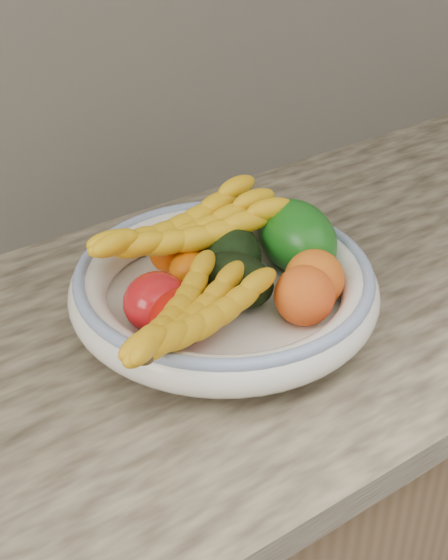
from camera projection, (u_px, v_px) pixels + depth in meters
kitchen_counter at (215, 528)px, 1.26m from camera, size 2.44×0.66×1.40m
fruit_bowl at (224, 288)px, 0.98m from camera, size 0.39×0.39×0.08m
clementine_back_left at (169, 254)px, 1.04m from camera, size 0.06×0.06×0.05m
clementine_back_right at (194, 249)px, 1.05m from camera, size 0.06×0.06×0.05m
clementine_back_mid at (190, 270)px, 1.01m from camera, size 0.07×0.07×0.05m
clementine_extra at (187, 254)px, 1.04m from camera, size 0.05×0.05×0.04m
tomato_left at (157, 303)px, 0.93m from camera, size 0.09×0.09×0.07m
tomato_near_left at (179, 317)px, 0.91m from camera, size 0.08×0.08×0.07m
avocado_center at (234, 280)px, 0.97m from camera, size 0.11×0.12×0.07m
avocado_right at (232, 253)px, 1.02m from camera, size 0.11×0.13×0.07m
green_mango at (297, 237)px, 1.03m from camera, size 0.12×0.14×0.12m
peach_front at (305, 295)px, 0.94m from camera, size 0.09×0.09×0.07m
peach_right at (314, 279)px, 0.96m from camera, size 0.10×0.10×0.07m
banana_bunch_back at (187, 236)px, 1.01m from camera, size 0.29×0.12×0.08m
banana_bunch_front at (191, 321)px, 0.86m from camera, size 0.28×0.21×0.07m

